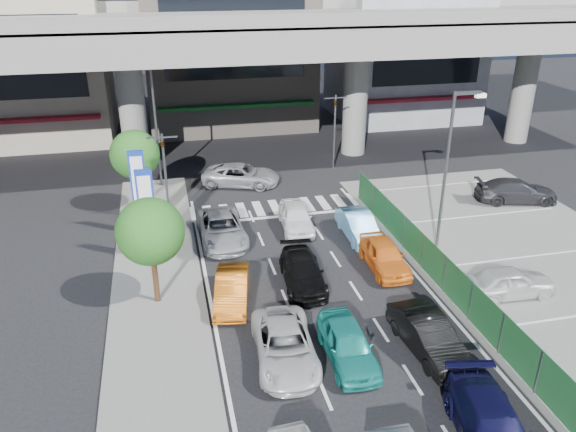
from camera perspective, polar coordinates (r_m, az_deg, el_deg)
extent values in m
plane|color=black|center=(22.58, 5.55, -11.97)|extent=(120.00, 120.00, 0.00)
cube|color=#62625F|center=(28.95, 25.50, -5.63)|extent=(12.00, 28.00, 0.06)
cube|color=#62625F|center=(24.99, -13.06, -8.45)|extent=(4.00, 30.00, 0.12)
cylinder|color=slate|center=(40.30, -15.50, 10.07)|extent=(1.80, 1.80, 8.00)
cylinder|color=slate|center=(42.67, 6.85, 11.53)|extent=(1.80, 1.80, 8.00)
cylinder|color=slate|center=(49.12, 22.77, 11.53)|extent=(1.80, 1.80, 8.00)
cube|color=slate|center=(39.88, -4.24, 18.03)|extent=(64.00, 14.00, 2.00)
cube|color=slate|center=(33.08, -2.34, 19.05)|extent=(64.00, 0.40, 0.90)
cube|color=slate|center=(46.47, -5.71, 20.48)|extent=(64.00, 0.40, 0.90)
cube|color=gray|center=(50.61, -24.91, 14.42)|extent=(12.00, 10.00, 13.00)
cube|color=maroon|center=(46.36, -25.19, 8.91)|extent=(10.80, 1.60, 0.25)
cube|color=black|center=(45.65, -26.16, 14.17)|extent=(9.60, 0.10, 5.85)
cube|color=gray|center=(50.88, -6.25, 17.61)|extent=(14.00, 10.00, 15.00)
cube|color=#125B21|center=(46.68, -5.18, 11.19)|extent=(12.60, 1.60, 0.25)
cube|color=black|center=(45.84, -5.46, 17.86)|extent=(11.20, 0.10, 6.75)
cube|color=gray|center=(54.42, 11.63, 16.11)|extent=(12.00, 10.00, 12.00)
cube|color=maroon|center=(50.43, 13.68, 11.60)|extent=(10.80, 1.60, 0.25)
cube|color=black|center=(49.85, 14.08, 15.88)|extent=(9.60, 0.10, 5.40)
cylinder|color=#595B60|center=(31.07, -12.29, 3.55)|extent=(0.14, 0.14, 5.20)
cube|color=#595B60|center=(30.33, -12.69, 7.79)|extent=(1.60, 0.08, 0.08)
imported|color=black|center=(30.41, -12.64, 7.25)|extent=(0.26, 1.24, 0.50)
cylinder|color=#595B60|center=(39.48, 4.74, 8.47)|extent=(0.14, 0.14, 5.20)
cube|color=#595B60|center=(38.90, 4.86, 11.88)|extent=(1.60, 0.08, 0.08)
imported|color=black|center=(38.96, 4.85, 11.44)|extent=(0.26, 1.24, 0.50)
cylinder|color=#595B60|center=(28.22, 15.68, 4.09)|extent=(0.16, 0.16, 8.00)
cube|color=#595B60|center=(27.48, 17.74, 11.81)|extent=(1.40, 0.15, 0.15)
cube|color=silver|center=(27.86, 18.97, 11.49)|extent=(0.50, 0.22, 0.18)
cylinder|color=#595B60|center=(36.38, -13.25, 8.82)|extent=(0.16, 0.16, 8.00)
cube|color=#595B60|center=(35.58, -12.87, 14.97)|extent=(1.40, 0.15, 0.15)
cube|color=silver|center=(35.62, -11.69, 14.83)|extent=(0.50, 0.22, 0.18)
cylinder|color=#595B60|center=(28.00, -13.81, -2.33)|extent=(0.10, 0.10, 2.20)
cube|color=navy|center=(27.15, -14.25, 1.64)|extent=(0.80, 0.12, 3.00)
cube|color=white|center=(27.08, -14.25, 1.58)|extent=(0.60, 0.02, 2.40)
cylinder|color=#595B60|center=(30.74, -14.59, 0.05)|extent=(0.10, 0.10, 2.20)
cube|color=navy|center=(29.96, -15.00, 3.72)|extent=(0.80, 0.12, 3.00)
cube|color=white|center=(29.90, -15.01, 3.67)|extent=(0.60, 0.02, 2.40)
cylinder|color=#382314|center=(24.41, -13.31, -6.20)|extent=(0.24, 0.24, 2.40)
sphere|color=#184814|center=(23.39, -13.82, -1.54)|extent=(2.80, 2.80, 2.80)
cylinder|color=#382314|center=(33.95, -14.90, 2.54)|extent=(0.24, 0.24, 2.40)
sphere|color=#184814|center=(33.23, -15.31, 6.06)|extent=(2.80, 2.80, 2.80)
imported|color=black|center=(18.84, 20.05, -19.64)|extent=(2.81, 5.04, 1.38)
imported|color=silver|center=(20.91, -0.32, -13.01)|extent=(2.47, 4.76, 1.28)
imported|color=teal|center=(21.04, 6.09, -12.79)|extent=(1.70, 4.03, 1.36)
imported|color=black|center=(21.92, 14.09, -11.73)|extent=(1.77, 4.29, 1.38)
imported|color=#BF5F14|center=(24.19, -5.73, -7.44)|extent=(2.05, 4.07, 1.28)
imported|color=black|center=(25.39, 1.49, -5.69)|extent=(2.08, 4.43, 1.25)
imported|color=orange|center=(27.02, 9.72, -3.95)|extent=(1.71, 4.08, 1.38)
imported|color=#939499|center=(29.43, -6.76, -1.29)|extent=(2.42, 5.02, 1.38)
imported|color=white|center=(30.57, 0.81, -0.10)|extent=(1.95, 4.17, 1.38)
imported|color=#6DBBF0|center=(29.83, 7.17, -0.98)|extent=(1.48, 4.11, 1.35)
imported|color=#94959A|center=(36.78, -4.80, 4.15)|extent=(5.49, 3.84, 1.39)
imported|color=silver|center=(26.27, 21.61, -6.23)|extent=(3.98, 1.74, 1.33)
imported|color=#29292D|center=(36.62, 22.19, 2.38)|extent=(5.13, 3.00, 1.40)
cone|color=#E94F0C|center=(28.64, 14.31, -3.33)|extent=(0.42, 0.42, 0.68)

